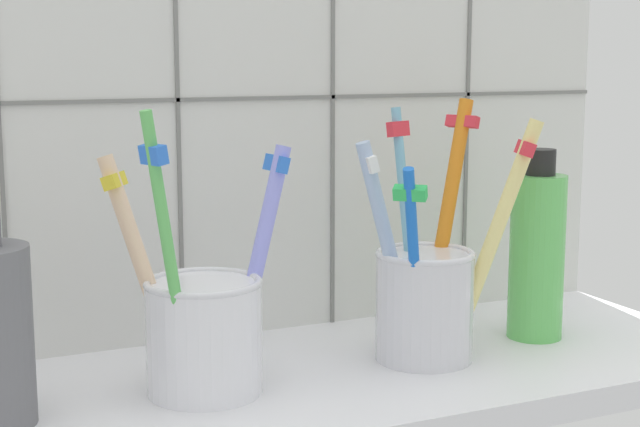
# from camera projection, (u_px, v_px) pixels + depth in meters

# --- Properties ---
(counter_slab) EXTENTS (0.64, 0.22, 0.02)m
(counter_slab) POSITION_uv_depth(u_px,v_px,m) (316.00, 385.00, 0.67)
(counter_slab) COLOR silver
(counter_slab) RESTS_ON ground
(tile_wall_back) EXTENTS (0.64, 0.02, 0.45)m
(tile_wall_back) POSITION_uv_depth(u_px,v_px,m) (253.00, 74.00, 0.74)
(tile_wall_back) COLOR silver
(tile_wall_back) RESTS_ON ground
(toothbrush_cup_left) EXTENTS (0.13, 0.08, 0.19)m
(toothbrush_cup_left) POSITION_uv_depth(u_px,v_px,m) (203.00, 326.00, 0.62)
(toothbrush_cup_left) COLOR white
(toothbrush_cup_left) RESTS_ON counter_slab
(toothbrush_cup_right) EXTENTS (0.14, 0.09, 0.19)m
(toothbrush_cup_right) POSITION_uv_depth(u_px,v_px,m) (427.00, 291.00, 0.69)
(toothbrush_cup_right) COLOR silver
(toothbrush_cup_right) RESTS_ON counter_slab
(soap_bottle) EXTENTS (0.04, 0.04, 0.15)m
(soap_bottle) POSITION_uv_depth(u_px,v_px,m) (537.00, 253.00, 0.74)
(soap_bottle) COLOR #62C85E
(soap_bottle) RESTS_ON counter_slab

